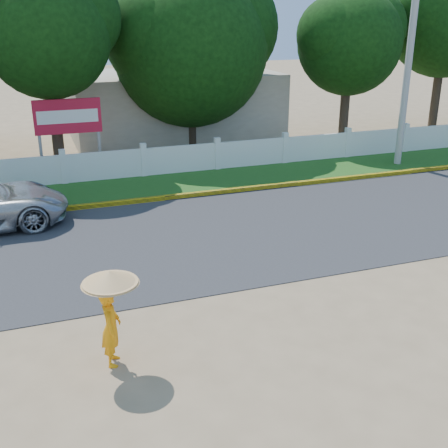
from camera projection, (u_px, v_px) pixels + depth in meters
name	position (u px, v px, depth m)	size (l,w,h in m)	color
ground	(255.00, 312.00, 11.98)	(120.00, 120.00, 0.00)	#9E8460
road	(194.00, 237.00, 15.93)	(60.00, 7.00, 0.02)	#38383A
grass_verge	(153.00, 186.00, 20.55)	(60.00, 3.50, 0.03)	#2D601E
curb	(164.00, 198.00, 19.03)	(40.00, 0.18, 0.16)	yellow
fence	(144.00, 163.00, 21.64)	(40.00, 0.10, 1.10)	silver
building_near	(173.00, 105.00, 28.20)	(10.00, 6.00, 3.20)	#B7AD99
utility_pole	(408.00, 66.00, 22.17)	(0.28, 0.28, 7.95)	#9C9C9A
monk_with_parasol	(110.00, 304.00, 9.84)	(1.01, 1.01, 1.84)	#FF980D
billboard	(68.00, 121.00, 21.22)	(2.50, 0.13, 2.95)	gray
tree_row	(212.00, 38.00, 24.08)	(39.18, 8.06, 8.49)	#473828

